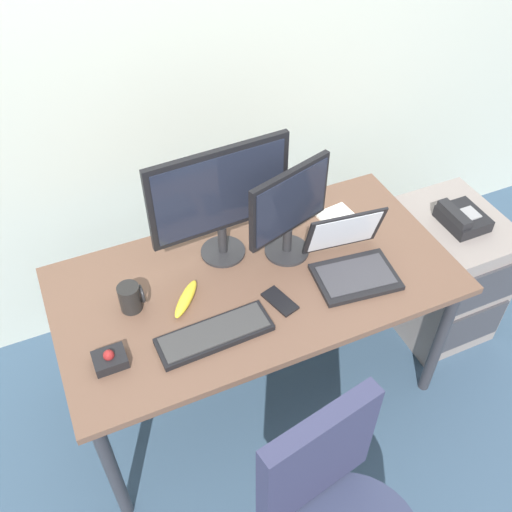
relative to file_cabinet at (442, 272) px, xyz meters
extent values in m
plane|color=#364F67|center=(-0.99, 0.00, -0.33)|extent=(8.00, 8.00, 0.00)
cube|color=#B8C0B1|center=(-0.99, 0.75, 1.07)|extent=(6.00, 0.10, 2.80)
cube|color=brown|center=(-0.99, 0.00, 0.37)|extent=(1.55, 0.80, 0.03)
cylinder|color=#2D2D33|center=(-1.70, -0.34, 0.01)|extent=(0.05, 0.05, 0.69)
cylinder|color=#2D2D33|center=(-0.28, -0.34, 0.01)|extent=(0.05, 0.05, 0.69)
cylinder|color=#2D2D33|center=(-1.70, 0.34, 0.01)|extent=(0.05, 0.05, 0.69)
cylinder|color=#2D2D33|center=(-0.28, 0.34, 0.01)|extent=(0.05, 0.05, 0.69)
cube|color=gray|center=(0.00, 0.00, 0.00)|extent=(0.42, 0.52, 0.66)
cube|color=#38383D|center=(0.00, -0.26, 0.15)|extent=(0.38, 0.01, 0.22)
cube|color=#38383D|center=(0.00, -0.26, -0.13)|extent=(0.38, 0.01, 0.22)
cube|color=black|center=(0.00, -0.02, 0.36)|extent=(0.17, 0.20, 0.06)
cube|color=black|center=(-0.06, -0.02, 0.40)|extent=(0.05, 0.18, 0.04)
cube|color=gray|center=(0.02, -0.03, 0.39)|extent=(0.07, 0.08, 0.01)
cube|color=#313351|center=(-1.12, -0.75, 0.40)|extent=(0.40, 0.13, 0.42)
cylinder|color=#262628|center=(-1.05, 0.18, 0.40)|extent=(0.18, 0.18, 0.01)
cylinder|color=#262628|center=(-1.05, 0.18, 0.46)|extent=(0.04, 0.04, 0.12)
cube|color=black|center=(-1.05, 0.18, 0.70)|extent=(0.56, 0.05, 0.36)
cube|color=#1E2333|center=(-1.05, 0.17, 0.70)|extent=(0.51, 0.03, 0.31)
cylinder|color=#262628|center=(-0.81, 0.08, 0.40)|extent=(0.18, 0.18, 0.01)
cylinder|color=#262628|center=(-0.81, 0.08, 0.46)|extent=(0.04, 0.04, 0.11)
cube|color=black|center=(-0.81, 0.08, 0.65)|extent=(0.37, 0.14, 0.28)
cube|color=#1E2333|center=(-0.81, 0.07, 0.65)|extent=(0.34, 0.11, 0.25)
cube|color=black|center=(-1.24, -0.20, 0.40)|extent=(0.41, 0.15, 0.02)
cube|color=#353535|center=(-1.24, -0.20, 0.41)|extent=(0.39, 0.13, 0.01)
cube|color=black|center=(-0.64, -0.16, 0.40)|extent=(0.33, 0.26, 0.02)
cube|color=#38383D|center=(-0.64, -0.16, 0.41)|extent=(0.29, 0.20, 0.00)
cube|color=black|center=(-0.62, -0.02, 0.52)|extent=(0.32, 0.11, 0.21)
cube|color=silver|center=(-0.62, -0.03, 0.52)|extent=(0.28, 0.09, 0.19)
cube|color=black|center=(-1.60, -0.17, 0.41)|extent=(0.11, 0.09, 0.04)
sphere|color=maroon|center=(-1.60, -0.17, 0.44)|extent=(0.04, 0.04, 0.04)
cylinder|color=black|center=(-1.47, 0.04, 0.45)|extent=(0.08, 0.08, 0.11)
torus|color=black|center=(-1.42, 0.04, 0.45)|extent=(0.01, 0.07, 0.07)
cube|color=white|center=(-0.52, 0.14, 0.40)|extent=(0.17, 0.22, 0.01)
cube|color=black|center=(-0.96, -0.15, 0.39)|extent=(0.10, 0.16, 0.01)
ellipsoid|color=yellow|center=(-1.28, -0.01, 0.41)|extent=(0.16, 0.17, 0.04)
camera|label=1|loc=(-1.61, -1.40, 2.01)|focal=40.37mm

